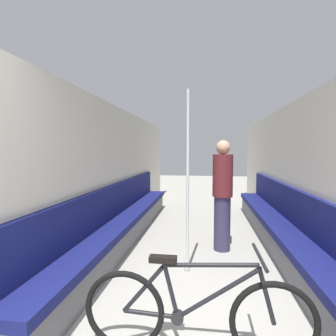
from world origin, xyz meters
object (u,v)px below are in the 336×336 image
(bench_seat_row_right, at_px, (281,230))
(bicycle, at_px, (196,313))
(bench_seat_row_left, at_px, (123,223))
(passenger_standing, at_px, (222,194))
(grab_pole_near, at_px, (188,184))

(bench_seat_row_right, height_order, bicycle, bench_seat_row_right)
(bicycle, bearing_deg, bench_seat_row_left, 137.89)
(passenger_standing, bearing_deg, bench_seat_row_left, -83.74)
(bench_seat_row_left, distance_m, bench_seat_row_right, 2.49)
(grab_pole_near, height_order, passenger_standing, grab_pole_near)
(bench_seat_row_right, relative_size, passenger_standing, 3.23)
(bench_seat_row_right, xyz_separation_m, passenger_standing, (-0.89, -0.13, 0.55))
(bench_seat_row_right, distance_m, passenger_standing, 1.05)
(bicycle, bearing_deg, bench_seat_row_right, 80.60)
(bench_seat_row_right, xyz_separation_m, grab_pole_near, (-1.36, -0.89, 0.79))
(bench_seat_row_left, bearing_deg, passenger_standing, -4.57)
(grab_pole_near, bearing_deg, passenger_standing, 58.23)
(bicycle, distance_m, passenger_standing, 2.23)
(grab_pole_near, bearing_deg, bench_seat_row_left, 141.67)
(bench_seat_row_left, distance_m, bicycle, 2.61)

